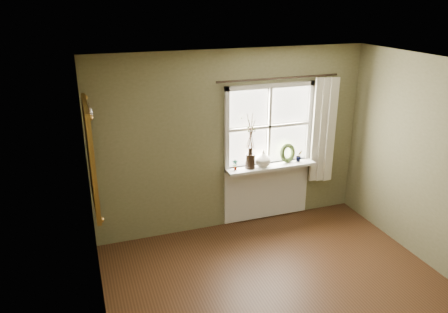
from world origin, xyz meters
TOP-DOWN VIEW (x-y plane):
  - ceiling at (0.00, 0.00)m, footprint 4.50×4.50m
  - wall_back at (0.00, 2.30)m, footprint 4.00×0.10m
  - wall_left at (-2.05, 0.00)m, footprint 0.10×4.50m
  - window_frame at (0.55, 2.23)m, footprint 1.36×0.06m
  - window_sill at (0.55, 2.12)m, footprint 1.36×0.26m
  - window_apron at (0.55, 2.23)m, footprint 1.36×0.04m
  - dark_jug at (0.22, 2.12)m, footprint 0.17×0.17m
  - cream_vase at (0.42, 2.12)m, footprint 0.27×0.27m
  - wreath at (0.84, 2.16)m, footprint 0.32×0.21m
  - potted_plant_left at (-0.01, 2.12)m, footprint 0.09×0.07m
  - potted_plant_right at (1.01, 2.12)m, footprint 0.10×0.08m
  - curtain at (1.39, 2.13)m, footprint 0.36×0.12m
  - curtain_rod at (0.65, 2.17)m, footprint 1.84×0.03m
  - gilt_mirror at (-1.96, 1.55)m, footprint 0.10×1.02m

SIDE VIEW (x-z plane):
  - window_apron at x=0.55m, z-range 0.02..0.90m
  - window_sill at x=0.55m, z-range 0.88..0.92m
  - potted_plant_left at x=-0.01m, z-range 0.92..1.07m
  - potted_plant_right at x=1.01m, z-range 0.92..1.10m
  - dark_jug at x=0.22m, z-range 0.92..1.13m
  - wreath at x=0.84m, z-range 0.88..1.18m
  - cream_vase at x=0.42m, z-range 0.92..1.16m
  - wall_back at x=0.00m, z-range 0.00..2.60m
  - wall_left at x=-2.05m, z-range 0.00..2.60m
  - curtain at x=1.39m, z-range 0.57..2.16m
  - window_frame at x=0.55m, z-range 0.86..2.10m
  - gilt_mirror at x=-1.96m, z-range 0.96..2.18m
  - curtain_rod at x=0.65m, z-range 2.16..2.20m
  - ceiling at x=0.00m, z-range 2.60..2.60m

